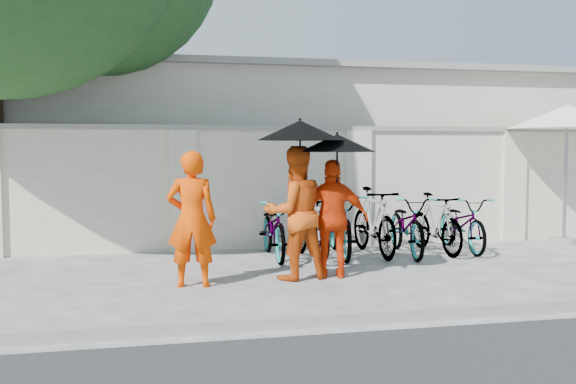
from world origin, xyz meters
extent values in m
plane|color=#B6B6B6|center=(0.00, 0.00, 0.00)|extent=(80.00, 80.00, 0.00)
cube|color=gray|center=(0.00, -1.70, 0.06)|extent=(40.00, 0.16, 0.12)
cube|color=white|center=(1.00, 3.20, 1.00)|extent=(20.00, 0.30, 2.00)
cube|color=silver|center=(2.00, 7.00, 1.60)|extent=(14.00, 6.00, 3.20)
imported|color=#F84300|center=(-1.05, 0.32, 0.84)|extent=(0.65, 0.47, 1.67)
imported|color=#CE4C0F|center=(0.29, 0.50, 0.87)|extent=(0.95, 0.80, 1.73)
cylinder|color=black|center=(0.34, 0.42, 1.46)|extent=(0.02, 0.02, 0.95)
cone|color=black|center=(0.34, 0.42, 1.93)|extent=(1.11, 1.11, 0.25)
imported|color=red|center=(0.81, 0.48, 0.78)|extent=(0.98, 0.58, 1.56)
cylinder|color=black|center=(0.83, 0.40, 1.33)|extent=(0.02, 0.02, 0.89)
cone|color=black|center=(0.83, 0.40, 1.77)|extent=(1.00, 1.00, 0.23)
cylinder|color=gray|center=(5.71, 2.54, 0.05)|extent=(0.47, 0.47, 0.09)
cylinder|color=#979797|center=(5.71, 2.54, 1.11)|extent=(0.06, 0.06, 2.22)
cone|color=white|center=(5.71, 2.54, 2.26)|extent=(2.63, 2.63, 0.42)
imported|color=#979797|center=(0.33, 2.07, 0.46)|extent=(0.66, 1.78, 0.93)
imported|color=#979797|center=(0.86, 1.89, 0.50)|extent=(0.59, 1.68, 0.99)
imported|color=#979797|center=(1.39, 2.04, 0.50)|extent=(0.92, 1.97, 0.99)
imported|color=#979797|center=(1.92, 2.00, 0.54)|extent=(0.56, 1.81, 1.08)
imported|color=#979797|center=(2.45, 1.91, 0.48)|extent=(0.84, 1.87, 0.95)
imported|color=#979797|center=(2.98, 2.00, 0.49)|extent=(0.59, 1.65, 0.97)
imported|color=#979797|center=(3.50, 2.11, 0.45)|extent=(0.69, 1.74, 0.90)
camera|label=1|loc=(-1.56, -7.55, 1.71)|focal=40.00mm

